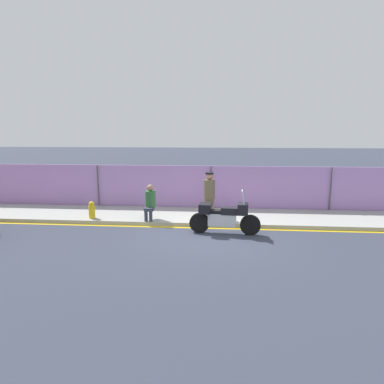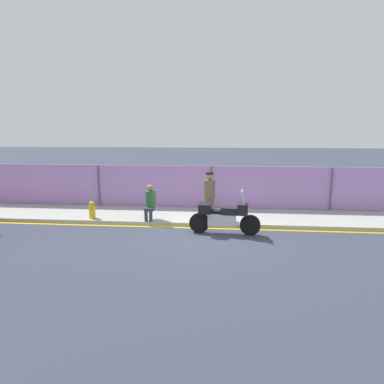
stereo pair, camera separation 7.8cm
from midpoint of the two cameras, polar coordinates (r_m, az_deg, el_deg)
ground_plane at (r=10.78m, az=2.60°, el=-7.29°), size 120.00×120.00×0.00m
sidewalk at (r=12.87m, az=3.12°, el=-4.11°), size 35.06×2.48×0.13m
curb_paint_stripe at (r=11.60m, az=2.83°, el=-6.02°), size 35.06×0.18×0.01m
storefront_fence at (r=14.00m, az=3.39°, el=0.61°), size 33.30×0.17×1.84m
motorcycle at (r=10.88m, az=5.54°, el=-4.07°), size 2.25×0.60×1.42m
officer_standing at (r=12.37m, az=3.11°, el=-0.44°), size 0.42×0.42×1.64m
person_seated_on_curb at (r=12.18m, az=-6.80°, el=-1.38°), size 0.37×0.64×1.23m
fire_hydrant at (r=12.83m, az=-16.15°, el=-2.86°), size 0.23×0.28×0.61m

